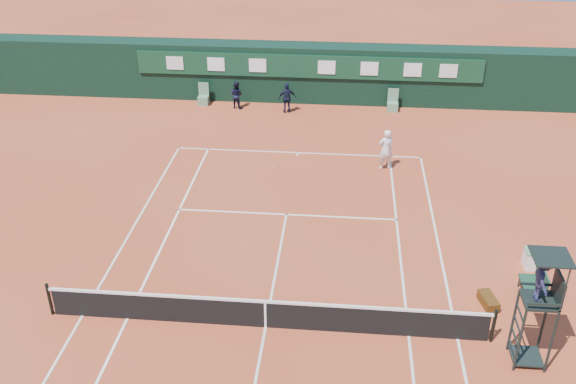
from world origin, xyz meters
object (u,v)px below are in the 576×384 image
object	(u,v)px
player	(386,150)
tennis_net	(265,313)
player_bench	(536,283)
umpire_chair	(542,288)
cooler	(533,259)

from	to	relation	value
player	tennis_net	bearing A→B (deg)	55.19
player_bench	player	world-z (taller)	player
umpire_chair	player	xyz separation A→B (m)	(-3.35, 11.36, -1.56)
tennis_net	player_bench	size ratio (longest dim) A/B	10.75
umpire_chair	player	world-z (taller)	umpire_chair
player_bench	cooler	size ratio (longest dim) A/B	1.86
player_bench	player	size ratio (longest dim) A/B	0.67
umpire_chair	player	size ratio (longest dim) A/B	1.91
tennis_net	umpire_chair	bearing A→B (deg)	-5.52
cooler	player	xyz separation A→B (m)	(-4.57, 6.86, 0.57)
umpire_chair	tennis_net	bearing A→B (deg)	174.48
tennis_net	umpire_chair	size ratio (longest dim) A/B	3.77
umpire_chair	player_bench	bearing A→B (deg)	72.65
umpire_chair	cooler	xyz separation A→B (m)	(1.22, 4.49, -2.13)
umpire_chair	cooler	world-z (taller)	umpire_chair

